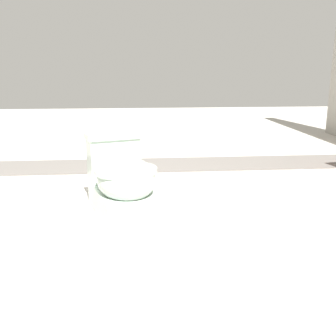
# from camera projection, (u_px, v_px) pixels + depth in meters

# --- Properties ---
(ground_plane) EXTENTS (14.00, 14.00, 0.00)m
(ground_plane) POSITION_uv_depth(u_px,v_px,m) (127.00, 206.00, 2.73)
(ground_plane) COLOR #B7B2A8
(gravel_strip) EXTENTS (0.56, 8.00, 0.01)m
(gravel_strip) POSITION_uv_depth(u_px,v_px,m) (179.00, 164.00, 3.89)
(gravel_strip) COLOR #605B56
(gravel_strip) RESTS_ON ground
(toilet) EXTENTS (0.71, 0.53, 0.52)m
(toilet) POSITION_uv_depth(u_px,v_px,m) (122.00, 181.00, 2.55)
(toilet) COLOR #B2C6B7
(toilet) RESTS_ON ground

